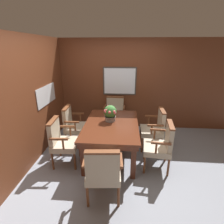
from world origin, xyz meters
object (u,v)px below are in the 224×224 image
at_px(dining_table, 111,128).
at_px(chair_head_near, 103,171).
at_px(chair_head_far, 115,112).
at_px(potted_plant, 110,113).
at_px(chair_right_near, 161,144).
at_px(chair_left_near, 62,140).
at_px(chair_left_far, 73,124).
at_px(chair_right_far, 155,127).

bearing_deg(dining_table, chair_head_near, -90.92).
height_order(chair_head_far, potted_plant, potted_plant).
relative_size(dining_table, chair_right_near, 1.76).
height_order(chair_left_near, chair_right_near, same).
height_order(chair_head_far, chair_right_near, same).
relative_size(dining_table, chair_head_near, 1.76).
distance_m(chair_left_near, chair_left_far, 0.76).
distance_m(dining_table, potted_plant, 0.31).
xyz_separation_m(chair_left_near, chair_head_far, (0.93, 1.61, 0.00)).
height_order(chair_right_far, chair_right_near, same).
bearing_deg(chair_right_far, chair_left_far, -90.78).
relative_size(dining_table, chair_head_far, 1.76).
distance_m(chair_left_near, chair_right_near, 1.91).
xyz_separation_m(dining_table, potted_plant, (-0.04, 0.14, 0.27)).
height_order(chair_left_near, chair_right_far, same).
distance_m(chair_head_near, chair_head_far, 2.46).
distance_m(chair_head_near, chair_right_far, 1.85).
bearing_deg(chair_head_far, potted_plant, -88.21).
bearing_deg(chair_right_far, dining_table, -69.74).
height_order(chair_right_far, chair_left_far, same).
relative_size(chair_left_near, chair_left_far, 1.00).
xyz_separation_m(chair_head_far, chair_right_near, (0.98, -1.62, 0.00)).
bearing_deg(chair_right_far, chair_head_far, -132.11).
bearing_deg(chair_left_near, chair_head_far, -33.28).
relative_size(chair_head_near, chair_head_far, 1.00).
bearing_deg(chair_right_far, potted_plant, -77.98).
height_order(chair_head_near, potted_plant, potted_plant).
distance_m(dining_table, chair_right_near, 1.04).
xyz_separation_m(chair_head_near, chair_head_far, (0.00, 2.46, 0.00)).
height_order(chair_left_near, chair_left_far, same).
bearing_deg(potted_plant, chair_left_far, 164.98).
relative_size(chair_head_near, chair_left_far, 1.00).
xyz_separation_m(chair_right_near, potted_plant, (-1.00, 0.53, 0.39)).
bearing_deg(chair_head_far, chair_left_near, -116.99).
distance_m(chair_left_near, chair_right_far, 2.03).
bearing_deg(chair_left_near, chair_left_far, -4.19).
relative_size(chair_head_near, chair_left_near, 1.00).
relative_size(chair_right_near, potted_plant, 2.72).
height_order(chair_left_far, chair_right_near, same).
bearing_deg(chair_left_near, chair_right_far, -72.44).
xyz_separation_m(chair_head_far, potted_plant, (-0.02, -1.09, 0.39)).
relative_size(chair_right_far, chair_left_far, 1.00).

